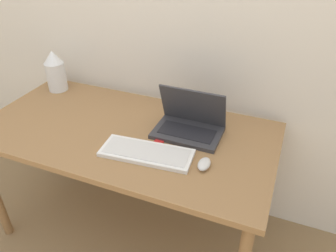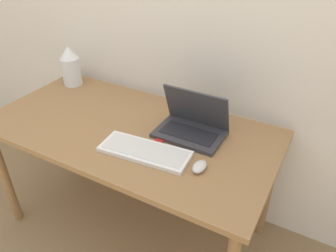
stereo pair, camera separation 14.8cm
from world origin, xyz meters
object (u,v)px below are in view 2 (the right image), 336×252
Objects in this scene: mouse at (200,167)px; vase at (71,66)px; keyboard at (145,151)px; mp3_player at (158,143)px; laptop at (192,125)px.

vase reaches higher than mouse.
keyboard is at bearing -26.42° from vase.
keyboard is 0.26m from mouse.
mp3_player is at bearing -20.57° from vase.
laptop reaches higher than keyboard.
laptop is at bearing -8.94° from vase.
laptop is 0.19m from mp3_player.
keyboard is 6.58× the size of mp3_player.
mouse reaches higher than mp3_player.
mp3_player is (0.01, 0.09, -0.01)m from keyboard.
keyboard is (-0.12, -0.25, -0.04)m from laptop.
vase reaches higher than mp3_player.
vase is (-0.78, 0.39, 0.11)m from keyboard.
laptop is 0.76× the size of keyboard.
laptop is at bearing 57.12° from mp3_player.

